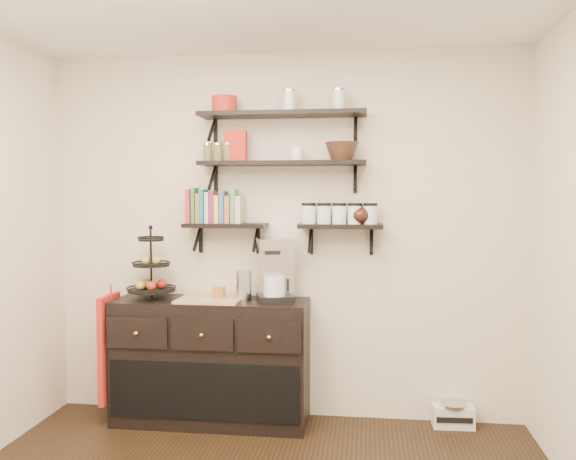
# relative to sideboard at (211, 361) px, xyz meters

# --- Properties ---
(back_wall) EXTENTS (3.50, 0.02, 2.70)m
(back_wall) POSITION_rel_sideboard_xyz_m (0.51, 0.24, 0.90)
(back_wall) COLOR beige
(back_wall) RESTS_ON ground
(shelf_top) EXTENTS (1.20, 0.27, 0.23)m
(shelf_top) POSITION_rel_sideboard_xyz_m (0.51, 0.10, 1.78)
(shelf_top) COLOR black
(shelf_top) RESTS_ON back_wall
(shelf_mid) EXTENTS (1.20, 0.27, 0.23)m
(shelf_mid) POSITION_rel_sideboard_xyz_m (0.51, 0.10, 1.43)
(shelf_mid) COLOR black
(shelf_mid) RESTS_ON back_wall
(shelf_low_left) EXTENTS (0.60, 0.25, 0.23)m
(shelf_low_left) POSITION_rel_sideboard_xyz_m (0.09, 0.12, 0.98)
(shelf_low_left) COLOR black
(shelf_low_left) RESTS_ON back_wall
(shelf_low_right) EXTENTS (0.60, 0.25, 0.23)m
(shelf_low_right) POSITION_rel_sideboard_xyz_m (0.93, 0.12, 0.98)
(shelf_low_right) COLOR black
(shelf_low_right) RESTS_ON back_wall
(cookbooks) EXTENTS (0.40, 0.15, 0.26)m
(cookbooks) POSITION_rel_sideboard_xyz_m (0.02, 0.12, 1.11)
(cookbooks) COLOR #CD2745
(cookbooks) RESTS_ON shelf_low_left
(glass_canisters) EXTENTS (0.54, 0.10, 0.13)m
(glass_canisters) POSITION_rel_sideboard_xyz_m (0.92, 0.12, 1.06)
(glass_canisters) COLOR silver
(glass_canisters) RESTS_ON shelf_low_right
(sideboard) EXTENTS (1.40, 0.50, 0.92)m
(sideboard) POSITION_rel_sideboard_xyz_m (0.00, 0.00, 0.00)
(sideboard) COLOR black
(sideboard) RESTS_ON floor
(fruit_stand) EXTENTS (0.35, 0.35, 0.51)m
(fruit_stand) POSITION_rel_sideboard_xyz_m (-0.44, 0.00, 0.62)
(fruit_stand) COLOR black
(fruit_stand) RESTS_ON sideboard
(candle) EXTENTS (0.08, 0.08, 0.08)m
(candle) POSITION_rel_sideboard_xyz_m (0.06, 0.00, 0.50)
(candle) COLOR #9F5324
(candle) RESTS_ON sideboard
(coffee_maker) EXTENTS (0.30, 0.30, 0.45)m
(coffee_maker) POSITION_rel_sideboard_xyz_m (0.47, 0.03, 0.66)
(coffee_maker) COLOR black
(coffee_maker) RESTS_ON sideboard
(thermal_carafe) EXTENTS (0.11, 0.11, 0.22)m
(thermal_carafe) POSITION_rel_sideboard_xyz_m (0.25, -0.02, 0.56)
(thermal_carafe) COLOR silver
(thermal_carafe) RESTS_ON sideboard
(apron) EXTENTS (0.04, 0.33, 0.77)m
(apron) POSITION_rel_sideboard_xyz_m (-0.73, -0.10, 0.10)
(apron) COLOR red
(apron) RESTS_ON sideboard
(radio) EXTENTS (0.29, 0.20, 0.17)m
(radio) POSITION_rel_sideboard_xyz_m (1.74, 0.13, -0.37)
(radio) COLOR silver
(radio) RESTS_ON floor
(recipe_box) EXTENTS (0.16, 0.07, 0.22)m
(recipe_box) POSITION_rel_sideboard_xyz_m (0.17, 0.10, 1.56)
(recipe_box) COLOR red
(recipe_box) RESTS_ON shelf_mid
(walnut_bowl) EXTENTS (0.24, 0.24, 0.13)m
(walnut_bowl) POSITION_rel_sideboard_xyz_m (0.93, 0.10, 1.51)
(walnut_bowl) COLOR black
(walnut_bowl) RESTS_ON shelf_mid
(ramekins) EXTENTS (0.09, 0.09, 0.10)m
(ramekins) POSITION_rel_sideboard_xyz_m (0.61, 0.10, 1.50)
(ramekins) COLOR white
(ramekins) RESTS_ON shelf_mid
(teapot) EXTENTS (0.21, 0.16, 0.15)m
(teapot) POSITION_rel_sideboard_xyz_m (1.07, 0.12, 1.07)
(teapot) COLOR black
(teapot) RESTS_ON shelf_low_right
(red_pot) EXTENTS (0.18, 0.18, 0.12)m
(red_pot) POSITION_rel_sideboard_xyz_m (0.09, 0.10, 1.86)
(red_pot) COLOR red
(red_pot) RESTS_ON shelf_top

